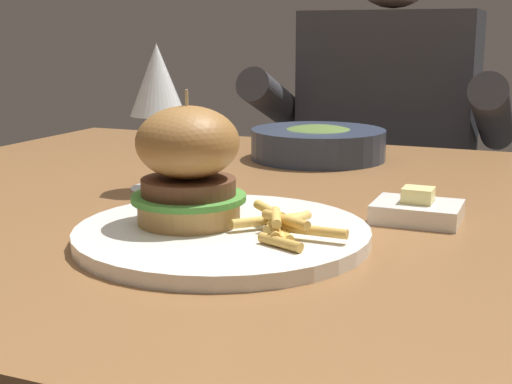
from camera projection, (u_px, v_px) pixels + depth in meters
dining_table at (287, 270)px, 0.86m from camera, size 1.22×0.95×0.74m
main_plate at (225, 234)px, 0.68m from camera, size 0.28×0.28×0.01m
burger_sandwich at (188, 165)px, 0.68m from camera, size 0.11×0.11×0.13m
fries_pile at (282, 225)px, 0.65m from camera, size 0.11×0.10×0.02m
wine_glass at (157, 86)px, 0.87m from camera, size 0.07×0.07×0.18m
butter_dish at (417, 210)px, 0.75m from camera, size 0.09×0.07×0.04m
soup_bowl at (318, 143)px, 1.12m from camera, size 0.21×0.21×0.05m
diner_person at (385, 204)px, 1.58m from camera, size 0.51×0.36×1.18m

